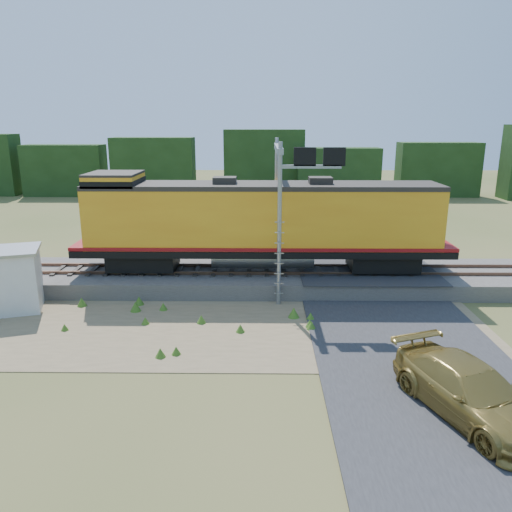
{
  "coord_description": "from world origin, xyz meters",
  "views": [
    {
      "loc": [
        1.56,
        -18.79,
        8.29
      ],
      "look_at": [
        1.29,
        3.0,
        2.4
      ],
      "focal_mm": 35.0,
      "sensor_mm": 36.0,
      "label": 1
    }
  ],
  "objects_px": {
    "signal_gantry": "(286,180)",
    "shed": "(13,279)",
    "locomotive": "(257,222)",
    "car": "(470,391)"
  },
  "relations": [
    {
      "from": "locomotive",
      "to": "shed",
      "type": "relative_size",
      "value": 6.3
    },
    {
      "from": "car",
      "to": "shed",
      "type": "bearing_deg",
      "value": 133.72
    },
    {
      "from": "shed",
      "to": "signal_gantry",
      "type": "bearing_deg",
      "value": -4.44
    },
    {
      "from": "signal_gantry",
      "to": "shed",
      "type": "bearing_deg",
      "value": -166.71
    },
    {
      "from": "locomotive",
      "to": "signal_gantry",
      "type": "bearing_deg",
      "value": -25.68
    },
    {
      "from": "shed",
      "to": "car",
      "type": "bearing_deg",
      "value": -43.42
    },
    {
      "from": "car",
      "to": "locomotive",
      "type": "bearing_deg",
      "value": 97.2
    },
    {
      "from": "locomotive",
      "to": "signal_gantry",
      "type": "xyz_separation_m",
      "value": [
        1.41,
        -0.68,
        2.19
      ]
    },
    {
      "from": "shed",
      "to": "signal_gantry",
      "type": "relative_size",
      "value": 0.4
    },
    {
      "from": "shed",
      "to": "signal_gantry",
      "type": "distance_m",
      "value": 13.34
    }
  ]
}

